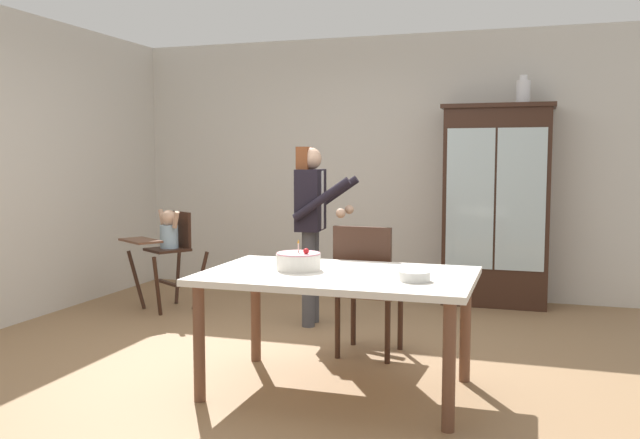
{
  "coord_description": "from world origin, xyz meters",
  "views": [
    {
      "loc": [
        1.66,
        -4.37,
        1.44
      ],
      "look_at": [
        0.04,
        0.7,
        0.95
      ],
      "focal_mm": 37.9,
      "sensor_mm": 36.0,
      "label": 1
    }
  ],
  "objects_px": {
    "adult_person": "(311,213)",
    "birthday_cake": "(298,261)",
    "china_cabinet": "(496,205)",
    "dining_table": "(338,286)",
    "ceramic_vase": "(523,91)",
    "high_chair_with_toddler": "(168,241)",
    "dining_chair_far_side": "(366,282)",
    "serving_bowl": "(415,276)"
  },
  "relations": [
    {
      "from": "dining_chair_far_side",
      "to": "adult_person",
      "type": "bearing_deg",
      "value": -47.04
    },
    {
      "from": "dining_chair_far_side",
      "to": "high_chair_with_toddler",
      "type": "bearing_deg",
      "value": -20.8
    },
    {
      "from": "dining_chair_far_side",
      "to": "dining_table",
      "type": "bearing_deg",
      "value": 93.18
    },
    {
      "from": "ceramic_vase",
      "to": "dining_table",
      "type": "bearing_deg",
      "value": -109.4
    },
    {
      "from": "dining_table",
      "to": "birthday_cake",
      "type": "bearing_deg",
      "value": 174.52
    },
    {
      "from": "high_chair_with_toddler",
      "to": "dining_table",
      "type": "xyz_separation_m",
      "value": [
        2.16,
        -1.68,
        0.0
      ]
    },
    {
      "from": "dining_chair_far_side",
      "to": "china_cabinet",
      "type": "bearing_deg",
      "value": -107.46
    },
    {
      "from": "ceramic_vase",
      "to": "serving_bowl",
      "type": "relative_size",
      "value": 1.5
    },
    {
      "from": "china_cabinet",
      "to": "dining_table",
      "type": "height_order",
      "value": "china_cabinet"
    },
    {
      "from": "dining_table",
      "to": "birthday_cake",
      "type": "distance_m",
      "value": 0.3
    },
    {
      "from": "ceramic_vase",
      "to": "high_chair_with_toddler",
      "type": "xyz_separation_m",
      "value": [
        -3.16,
        -1.16,
        -1.41
      ]
    },
    {
      "from": "birthday_cake",
      "to": "serving_bowl",
      "type": "relative_size",
      "value": 1.56
    },
    {
      "from": "high_chair_with_toddler",
      "to": "dining_chair_far_side",
      "type": "height_order",
      "value": "dining_chair_far_side"
    },
    {
      "from": "adult_person",
      "to": "china_cabinet",
      "type": "bearing_deg",
      "value": -53.64
    },
    {
      "from": "dining_table",
      "to": "china_cabinet",
      "type": "bearing_deg",
      "value": 74.67
    },
    {
      "from": "ceramic_vase",
      "to": "adult_person",
      "type": "xyz_separation_m",
      "value": [
        -1.68,
        -1.3,
        -1.1
      ]
    },
    {
      "from": "serving_bowl",
      "to": "dining_table",
      "type": "bearing_deg",
      "value": 165.36
    },
    {
      "from": "high_chair_with_toddler",
      "to": "china_cabinet",
      "type": "bearing_deg",
      "value": 53.99
    },
    {
      "from": "birthday_cake",
      "to": "dining_chair_far_side",
      "type": "distance_m",
      "value": 0.79
    },
    {
      "from": "china_cabinet",
      "to": "high_chair_with_toddler",
      "type": "height_order",
      "value": "china_cabinet"
    },
    {
      "from": "china_cabinet",
      "to": "dining_table",
      "type": "bearing_deg",
      "value": -105.33
    },
    {
      "from": "adult_person",
      "to": "birthday_cake",
      "type": "relative_size",
      "value": 5.47
    },
    {
      "from": "china_cabinet",
      "to": "birthday_cake",
      "type": "xyz_separation_m",
      "value": [
        -1.04,
        -2.81,
        -0.18
      ]
    },
    {
      "from": "china_cabinet",
      "to": "ceramic_vase",
      "type": "bearing_deg",
      "value": 0.95
    },
    {
      "from": "high_chair_with_toddler",
      "to": "birthday_cake",
      "type": "distance_m",
      "value": 2.52
    },
    {
      "from": "dining_table",
      "to": "birthday_cake",
      "type": "relative_size",
      "value": 5.86
    },
    {
      "from": "china_cabinet",
      "to": "serving_bowl",
      "type": "xyz_separation_m",
      "value": [
        -0.28,
        -2.96,
        -0.21
      ]
    },
    {
      "from": "birthday_cake",
      "to": "high_chair_with_toddler",
      "type": "bearing_deg",
      "value": 138.95
    },
    {
      "from": "high_chair_with_toddler",
      "to": "ceramic_vase",
      "type": "bearing_deg",
      "value": 52.66
    },
    {
      "from": "high_chair_with_toddler",
      "to": "dining_chair_far_side",
      "type": "xyz_separation_m",
      "value": [
        2.16,
        -0.95,
        -0.1
      ]
    },
    {
      "from": "dining_table",
      "to": "dining_chair_far_side",
      "type": "bearing_deg",
      "value": 90.29
    },
    {
      "from": "birthday_cake",
      "to": "dining_chair_far_side",
      "type": "bearing_deg",
      "value": 69.63
    },
    {
      "from": "china_cabinet",
      "to": "high_chair_with_toddler",
      "type": "relative_size",
      "value": 2.05
    },
    {
      "from": "high_chair_with_toddler",
      "to": "birthday_cake",
      "type": "bearing_deg",
      "value": -8.56
    },
    {
      "from": "ceramic_vase",
      "to": "dining_table",
      "type": "relative_size",
      "value": 0.16
    },
    {
      "from": "china_cabinet",
      "to": "adult_person",
      "type": "relative_size",
      "value": 1.27
    },
    {
      "from": "ceramic_vase",
      "to": "adult_person",
      "type": "bearing_deg",
      "value": -142.35
    },
    {
      "from": "serving_bowl",
      "to": "dining_chair_far_side",
      "type": "height_order",
      "value": "dining_chair_far_side"
    },
    {
      "from": "china_cabinet",
      "to": "ceramic_vase",
      "type": "distance_m",
      "value": 1.11
    },
    {
      "from": "china_cabinet",
      "to": "high_chair_with_toddler",
      "type": "distance_m",
      "value": 3.17
    },
    {
      "from": "high_chair_with_toddler",
      "to": "adult_person",
      "type": "distance_m",
      "value": 1.52
    },
    {
      "from": "dining_table",
      "to": "dining_chair_far_side",
      "type": "xyz_separation_m",
      "value": [
        -0.0,
        0.73,
        -0.1
      ]
    }
  ]
}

